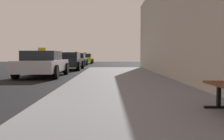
# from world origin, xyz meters

# --- Properties ---
(sidewalk) EXTENTS (4.00, 32.00, 0.15)m
(sidewalk) POSITION_xyz_m (4.00, 0.00, 0.07)
(sidewalk) COLOR slate
(sidewalk) RESTS_ON ground_plane
(car_silver) EXTENTS (2.00, 4.51, 1.43)m
(car_silver) POSITION_xyz_m (0.17, 8.98, 0.65)
(car_silver) COLOR #B7B7BF
(car_silver) RESTS_ON ground_plane
(car_black) EXTENTS (1.98, 4.58, 1.27)m
(car_black) POSITION_xyz_m (0.48, 15.14, 0.65)
(car_black) COLOR black
(car_black) RESTS_ON ground_plane
(car_green) EXTENTS (1.96, 4.13, 1.43)m
(car_green) POSITION_xyz_m (0.26, 22.15, 0.65)
(car_green) COLOR #196638
(car_green) RESTS_ON ground_plane
(car_yellow) EXTENTS (1.95, 4.08, 1.43)m
(car_yellow) POSITION_xyz_m (0.46, 29.14, 0.65)
(car_yellow) COLOR yellow
(car_yellow) RESTS_ON ground_plane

